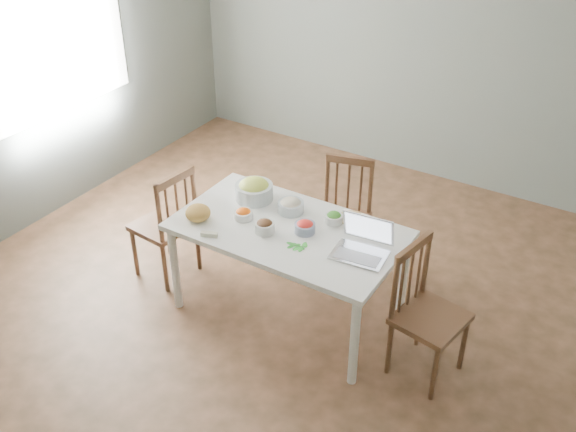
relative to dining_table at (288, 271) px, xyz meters
The scene contains 19 objects.
floor 0.41m from the dining_table, 142.28° to the left, with size 5.00×5.00×0.00m, color #402D1A.
wall_back 2.78m from the dining_table, 92.77° to the left, with size 5.00×0.00×2.70m, color slate.
wall_left 2.80m from the dining_table, behind, with size 0.00×5.00×2.70m, color slate.
window_left 2.87m from the dining_table, behind, with size 0.04×1.60×1.20m, color white.
dining_table is the anchor object (origin of this frame).
chair_far 0.71m from the dining_table, 83.56° to the left, with size 0.41×0.39×0.94m, color #3B2317, non-canonical shape.
chair_left 1.10m from the dining_table, behind, with size 0.43×0.41×0.96m, color #3B2317, non-canonical shape.
chair_right 1.11m from the dining_table, ahead, with size 0.43×0.41×0.96m, color #3B2317, non-canonical shape.
bread_boule 0.78m from the dining_table, 157.72° to the right, with size 0.18×0.18×0.12m, color #B98E44.
butter_stick 0.68m from the dining_table, 137.54° to the right, with size 0.12×0.03×0.03m, color beige.
bowl_squash 0.66m from the dining_table, 154.29° to the left, with size 0.28×0.28×0.16m, color #F5E868, non-canonical shape.
bowl_carrot 0.54m from the dining_table, 169.73° to the right, with size 0.13×0.13×0.07m, color orange, non-canonical shape.
bowl_onion 0.48m from the dining_table, 116.48° to the left, with size 0.19×0.19×0.10m, color silver, non-canonical shape.
bowl_mushroom 0.45m from the dining_table, 132.02° to the right, with size 0.14×0.14×0.09m, color #341C10, non-canonical shape.
bowl_redpep 0.44m from the dining_table, ahead, with size 0.15×0.15×0.09m, color red, non-canonical shape.
bowl_broccoli 0.53m from the dining_table, 44.77° to the left, with size 0.13×0.13×0.08m, color #2C661B, non-canonical shape.
flatbread 0.60m from the dining_table, 46.36° to the left, with size 0.18×0.18×0.02m, color #E7C984.
basil_bunch 0.44m from the dining_table, 43.98° to the right, with size 0.17×0.17×0.02m, color #217622, non-canonical shape.
laptop 0.76m from the dining_table, ahead, with size 0.35×0.31×0.24m, color silver, non-canonical shape.
Camera 1 is at (2.15, -3.36, 3.30)m, focal length 41.12 mm.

